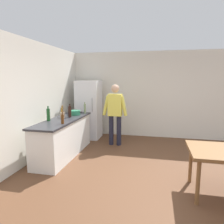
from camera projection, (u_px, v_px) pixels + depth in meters
The scene contains 13 objects.
ground_plane at pixel (145, 178), 3.85m from camera, with size 14.00×14.00×0.00m, color brown.
wall_back at pixel (152, 95), 6.53m from camera, with size 6.40×0.12×2.70m, color silver.
wall_left at pixel (24, 102), 4.38m from camera, with size 0.12×5.60×2.70m, color silver.
kitchen_counter at pixel (64, 137), 4.98m from camera, with size 0.64×2.20×0.90m.
refrigerator at pixel (89, 110), 6.43m from camera, with size 0.70×0.67×1.80m.
person at pixel (115, 111), 5.68m from camera, with size 0.70×0.22×1.70m.
cooking_pot at pixel (75, 113), 5.47m from camera, with size 0.40×0.28×0.12m.
utensil_jar at pixel (62, 115), 5.00m from camera, with size 0.11×0.11×0.32m.
bottle_wine_dark at pixel (70, 112), 5.11m from camera, with size 0.08×0.08×0.34m.
bottle_oil_amber at pixel (62, 112), 5.21m from camera, with size 0.06×0.06×0.28m.
bottle_vinegar_tall at pixel (85, 109), 5.67m from camera, with size 0.06×0.06×0.32m.
bottle_beer_brown at pixel (62, 119), 4.36m from camera, with size 0.06×0.06×0.26m.
bottle_wine_green at pixel (48, 115), 4.67m from camera, with size 0.08×0.08×0.34m.
Camera 1 is at (0.17, -3.66, 1.84)m, focal length 32.95 mm.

